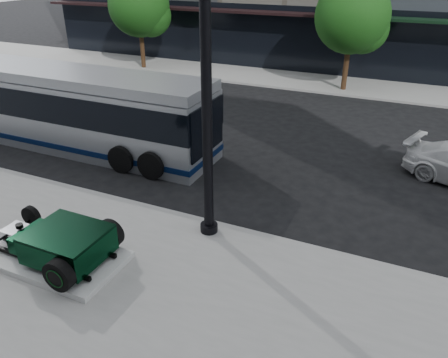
% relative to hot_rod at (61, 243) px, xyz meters
% --- Properties ---
extents(ground, '(120.00, 120.00, 0.00)m').
position_rel_hot_rod_xyz_m(ground, '(2.11, 5.17, -0.70)').
color(ground, black).
rests_on(ground, ground).
extents(sidewalk_far, '(70.00, 4.00, 0.12)m').
position_rel_hot_rod_xyz_m(sidewalk_far, '(2.11, 19.17, -0.64)').
color(sidewalk_far, gray).
rests_on(sidewalk_far, ground).
extents(street_trees, '(29.80, 3.80, 5.70)m').
position_rel_hot_rod_xyz_m(street_trees, '(3.26, 18.24, 3.07)').
color(street_trees, black).
rests_on(street_trees, sidewalk_far).
extents(display_plinth, '(3.40, 1.80, 0.15)m').
position_rel_hot_rod_xyz_m(display_plinth, '(-0.33, 0.00, -0.50)').
color(display_plinth, silver).
rests_on(display_plinth, sidewalk_near).
extents(hot_rod, '(3.22, 2.00, 0.81)m').
position_rel_hot_rod_xyz_m(hot_rod, '(0.00, 0.00, 0.00)').
color(hot_rod, black).
rests_on(hot_rod, display_plinth).
extents(lamppost, '(0.46, 0.46, 8.39)m').
position_rel_hot_rod_xyz_m(lamppost, '(2.52, 2.65, 3.30)').
color(lamppost, black).
rests_on(lamppost, sidewalk_near).
extents(transit_bus, '(12.12, 2.88, 2.92)m').
position_rel_hot_rod_xyz_m(transit_bus, '(-5.25, 6.14, 0.79)').
color(transit_bus, '#A1A4AA').
rests_on(transit_bus, ground).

